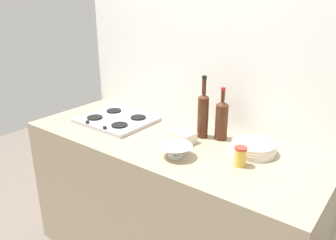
{
  "coord_description": "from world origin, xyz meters",
  "views": [
    {
      "loc": [
        1.09,
        -1.43,
        1.69
      ],
      "look_at": [
        0.0,
        0.0,
        1.02
      ],
      "focal_mm": 35.92,
      "sensor_mm": 36.0,
      "label": 1
    }
  ],
  "objects": [
    {
      "name": "plate_stack",
      "position": [
        0.47,
        0.13,
        0.93
      ],
      "size": [
        0.23,
        0.23,
        0.06
      ],
      "color": "silver",
      "rests_on": "counter_block"
    },
    {
      "name": "stovetop_hob",
      "position": [
        -0.45,
        0.03,
        0.91
      ],
      "size": [
        0.46,
        0.39,
        0.04
      ],
      "color": "#B2B2B7",
      "rests_on": "counter_block"
    },
    {
      "name": "butter_dish",
      "position": [
        0.09,
        0.02,
        0.93
      ],
      "size": [
        0.14,
        0.12,
        0.06
      ],
      "primitive_type": "cube",
      "rotation": [
        0.0,
        0.0,
        -0.13
      ],
      "color": "silver",
      "rests_on": "counter_block"
    },
    {
      "name": "wine_bottle_mid_left",
      "position": [
        0.24,
        0.19,
        1.02
      ],
      "size": [
        0.07,
        0.07,
        0.31
      ],
      "color": "#472314",
      "rests_on": "counter_block"
    },
    {
      "name": "condiment_jar_front",
      "position": [
        0.48,
        -0.04,
        0.95
      ],
      "size": [
        0.06,
        0.06,
        0.1
      ],
      "color": "gold",
      "rests_on": "counter_block"
    },
    {
      "name": "wine_bottle_leftmost",
      "position": [
        0.14,
        0.15,
        1.04
      ],
      "size": [
        0.06,
        0.06,
        0.37
      ],
      "color": "#472314",
      "rests_on": "counter_block"
    },
    {
      "name": "mixing_bowl",
      "position": [
        0.17,
        -0.16,
        0.94
      ],
      "size": [
        0.18,
        0.18,
        0.06
      ],
      "color": "white",
      "rests_on": "counter_block"
    },
    {
      "name": "counter_block",
      "position": [
        0.0,
        0.0,
        0.45
      ],
      "size": [
        1.8,
        0.7,
        0.9
      ],
      "primitive_type": "cube",
      "color": "tan",
      "rests_on": "ground"
    },
    {
      "name": "backsplash_panel",
      "position": [
        0.0,
        0.38,
        1.17
      ],
      "size": [
        1.9,
        0.06,
        2.33
      ],
      "primitive_type": "cube",
      "color": "white",
      "rests_on": "ground"
    }
  ]
}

